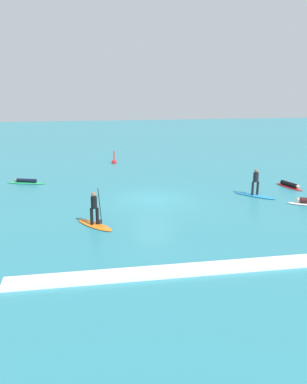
# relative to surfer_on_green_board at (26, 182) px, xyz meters

# --- Properties ---
(ground_plane) EXTENTS (120.00, 120.00, 0.00)m
(ground_plane) POSITION_rel_surfer_on_green_board_xyz_m (8.78, -5.99, -0.12)
(ground_plane) COLOR teal
(ground_plane) RESTS_ON ground
(surfer_on_green_board) EXTENTS (3.14, 1.63, 0.36)m
(surfer_on_green_board) POSITION_rel_surfer_on_green_board_xyz_m (0.00, 0.00, 0.00)
(surfer_on_green_board) COLOR #23B266
(surfer_on_green_board) RESTS_ON ground_plane
(surfer_on_orange_board) EXTENTS (2.18, 2.58, 2.06)m
(surfer_on_orange_board) POSITION_rel_surfer_on_green_board_xyz_m (4.85, -10.43, 0.37)
(surfer_on_orange_board) COLOR orange
(surfer_on_orange_board) RESTS_ON ground_plane
(surfer_on_red_board) EXTENTS (1.25, 2.65, 0.39)m
(surfer_on_red_board) POSITION_rel_surfer_on_green_board_xyz_m (19.11, -4.57, 0.03)
(surfer_on_red_board) COLOR red
(surfer_on_red_board) RESTS_ON ground_plane
(surfer_on_blue_board) EXTENTS (2.45, 2.66, 1.86)m
(surfer_on_blue_board) POSITION_rel_surfer_on_green_board_xyz_m (15.64, -6.35, 0.39)
(surfer_on_blue_board) COLOR #1E8CD1
(surfer_on_blue_board) RESTS_ON ground_plane
(marker_buoy) EXTENTS (0.46, 0.46, 1.31)m
(marker_buoy) POSITION_rel_surfer_on_green_board_xyz_m (7.23, 6.89, 0.06)
(marker_buoy) COLOR red
(marker_buoy) RESTS_ON ground_plane
(wave_crest) EXTENTS (15.11, 0.90, 0.18)m
(wave_crest) POSITION_rel_surfer_on_green_board_xyz_m (8.78, -16.55, -0.03)
(wave_crest) COLOR white
(wave_crest) RESTS_ON ground_plane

